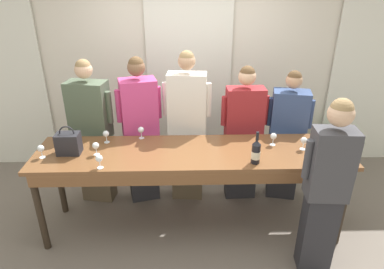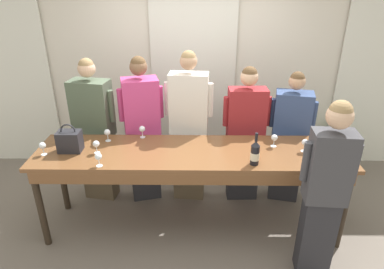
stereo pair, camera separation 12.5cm
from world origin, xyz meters
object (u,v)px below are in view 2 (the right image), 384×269
object	(u,v)px
wine_glass_front_mid	(42,146)
guest_olive_jacket	(95,132)
tasting_bar	(192,161)
wine_glass_back_left	(98,157)
host_pouring	(325,190)
wine_glass_front_left	(274,138)
wine_glass_front_right	(142,129)
guest_cream_sweater	(189,128)
guest_striped_shirt	(245,135)
guest_navy_coat	(289,138)
wine_glass_center_left	(107,133)
wine_glass_center_right	(338,152)
wine_glass_back_mid	(305,143)
guest_pink_top	(143,131)
handbag	(70,141)
potted_plant	(334,148)
wine_bottle	(255,153)
wine_glass_center_mid	(96,144)

from	to	relation	value
wine_glass_front_mid	guest_olive_jacket	world-z (taller)	guest_olive_jacket
tasting_bar	guest_olive_jacket	distance (m)	1.31
wine_glass_back_left	host_pouring	distance (m)	2.04
tasting_bar	wine_glass_front_left	bearing A→B (deg)	9.70
wine_glass_front_mid	wine_glass_front_right	size ratio (longest dim) A/B	1.00
guest_cream_sweater	guest_striped_shirt	distance (m)	0.67
guest_cream_sweater	guest_navy_coat	xyz separation A→B (m)	(1.19, 0.00, -0.13)
wine_glass_back_left	wine_glass_center_left	bearing A→B (deg)	94.62
tasting_bar	wine_glass_back_left	xyz separation A→B (m)	(-0.86, -0.28, 0.19)
wine_glass_front_right	wine_glass_back_left	size ratio (longest dim) A/B	1.00
wine_glass_center_right	wine_glass_front_left	bearing A→B (deg)	152.18
wine_glass_back_mid	guest_navy_coat	distance (m)	0.62
wine_glass_center_right	wine_glass_back_mid	distance (m)	0.31
wine_glass_front_right	wine_glass_front_mid	bearing A→B (deg)	-156.06
guest_pink_top	guest_navy_coat	bearing A→B (deg)	-0.00
wine_glass_front_right	wine_glass_back_mid	distance (m)	1.71
guest_pink_top	host_pouring	world-z (taller)	guest_pink_top
wine_glass_center_left	wine_glass_front_right	bearing A→B (deg)	14.45
wine_glass_front_mid	wine_glass_back_mid	xyz separation A→B (m)	(2.61, 0.10, 0.00)
handbag	guest_cream_sweater	distance (m)	1.33
wine_glass_back_left	guest_striped_shirt	distance (m)	1.74
potted_plant	guest_olive_jacket	bearing A→B (deg)	-168.88
wine_bottle	wine_glass_center_left	bearing A→B (deg)	162.36
wine_bottle	wine_glass_center_mid	distance (m)	1.56
tasting_bar	host_pouring	bearing A→B (deg)	-26.76
wine_glass_center_left	wine_glass_center_right	size ratio (longest dim) A/B	1.00
tasting_bar	wine_glass_front_right	xyz separation A→B (m)	(-0.55, 0.35, 0.19)
wine_glass_center_right	guest_olive_jacket	world-z (taller)	guest_olive_jacket
guest_olive_jacket	guest_striped_shirt	world-z (taller)	guest_olive_jacket
tasting_bar	wine_glass_front_mid	world-z (taller)	wine_glass_front_mid
tasting_bar	guest_cream_sweater	size ratio (longest dim) A/B	1.72
wine_glass_front_right	wine_glass_back_left	bearing A→B (deg)	-116.87
wine_glass_center_left	host_pouring	world-z (taller)	host_pouring
wine_bottle	guest_navy_coat	size ratio (longest dim) A/B	0.20
wine_glass_front_right	wine_glass_back_mid	bearing A→B (deg)	-10.41
wine_glass_front_mid	wine_glass_back_left	world-z (taller)	same
wine_glass_front_mid	wine_glass_center_mid	bearing A→B (deg)	4.82
wine_glass_front_left	wine_glass_front_mid	xyz separation A→B (m)	(-2.32, -0.21, 0.00)
handbag	guest_olive_jacket	xyz separation A→B (m)	(0.07, 0.59, -0.17)
wine_glass_center_mid	guest_cream_sweater	world-z (taller)	guest_cream_sweater
wine_glass_center_left	wine_glass_center_right	xyz separation A→B (m)	(2.30, -0.40, -0.00)
guest_pink_top	host_pouring	bearing A→B (deg)	-34.48
wine_glass_center_left	guest_striped_shirt	distance (m)	1.58
wine_glass_center_left	wine_glass_center_mid	xyz separation A→B (m)	(-0.05, -0.27, -0.00)
guest_cream_sweater	wine_glass_front_right	bearing A→B (deg)	-152.08
wine_glass_front_left	wine_glass_center_right	world-z (taller)	same
host_pouring	wine_glass_front_left	bearing A→B (deg)	112.44
guest_cream_sweater	wine_glass_front_mid	bearing A→B (deg)	-154.63
wine_glass_back_left	wine_glass_front_right	bearing A→B (deg)	63.13
wine_glass_front_left	host_pouring	distance (m)	0.80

